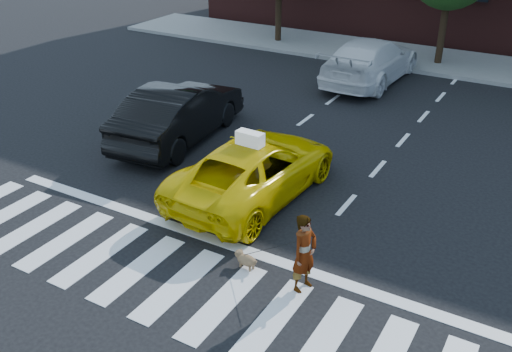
# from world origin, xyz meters

# --- Properties ---
(ground) EXTENTS (120.00, 120.00, 0.00)m
(ground) POSITION_xyz_m (0.00, 0.00, 0.00)
(ground) COLOR black
(ground) RESTS_ON ground
(crosswalk) EXTENTS (13.00, 2.40, 0.01)m
(crosswalk) POSITION_xyz_m (0.00, 0.00, 0.01)
(crosswalk) COLOR silver
(crosswalk) RESTS_ON ground
(stop_line) EXTENTS (12.00, 0.30, 0.01)m
(stop_line) POSITION_xyz_m (0.00, 1.60, 0.01)
(stop_line) COLOR silver
(stop_line) RESTS_ON ground
(sidewalk_far) EXTENTS (30.00, 4.00, 0.15)m
(sidewalk_far) POSITION_xyz_m (0.00, 17.50, 0.07)
(sidewalk_far) COLOR slate
(sidewalk_far) RESTS_ON ground
(taxi) EXTENTS (2.57, 5.14, 1.40)m
(taxi) POSITION_xyz_m (-0.54, 3.76, 0.70)
(taxi) COLOR #DDBD04
(taxi) RESTS_ON ground
(black_sedan) EXTENTS (2.34, 5.26, 1.68)m
(black_sedan) POSITION_xyz_m (-4.14, 5.57, 0.84)
(black_sedan) COLOR black
(black_sedan) RESTS_ON ground
(white_suv) EXTENTS (2.44, 5.71, 1.64)m
(white_suv) POSITION_xyz_m (-1.25, 13.64, 0.82)
(white_suv) COLOR silver
(white_suv) RESTS_ON ground
(woman) EXTENTS (0.51, 0.65, 1.56)m
(woman) POSITION_xyz_m (2.07, 1.10, 0.78)
(woman) COLOR #999999
(woman) RESTS_ON ground
(dog) EXTENTS (0.58, 0.30, 0.33)m
(dog) POSITION_xyz_m (0.79, 1.11, 0.19)
(dog) COLOR olive
(dog) RESTS_ON ground
(taxi_sign) EXTENTS (0.66, 0.31, 0.32)m
(taxi_sign) POSITION_xyz_m (-0.54, 3.56, 1.56)
(taxi_sign) COLOR white
(taxi_sign) RESTS_ON taxi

